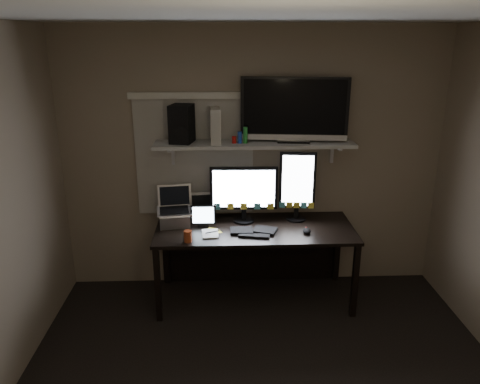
{
  "coord_description": "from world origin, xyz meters",
  "views": [
    {
      "loc": [
        -0.29,
        -2.5,
        2.39
      ],
      "look_at": [
        -0.14,
        1.25,
        1.13
      ],
      "focal_mm": 35.0,
      "sensor_mm": 36.0,
      "label": 1
    }
  ],
  "objects_px": {
    "tablet": "(203,216)",
    "monitor_portrait": "(297,186)",
    "mouse": "(307,231)",
    "desk": "(254,240)",
    "laptop": "(174,207)",
    "tv": "(294,110)",
    "cup": "(188,236)",
    "monitor_landscape": "(244,194)",
    "game_console": "(216,125)",
    "speaker": "(182,124)",
    "keyboard": "(253,231)"
  },
  "relations": [
    {
      "from": "monitor_landscape",
      "to": "keyboard",
      "type": "distance_m",
      "value": 0.37
    },
    {
      "from": "desk",
      "to": "monitor_portrait",
      "type": "distance_m",
      "value": 0.65
    },
    {
      "from": "monitor_portrait",
      "to": "monitor_landscape",
      "type": "bearing_deg",
      "value": -170.54
    },
    {
      "from": "desk",
      "to": "mouse",
      "type": "relative_size",
      "value": 16.5
    },
    {
      "from": "cup",
      "to": "game_console",
      "type": "xyz_separation_m",
      "value": [
        0.24,
        0.49,
        0.85
      ]
    },
    {
      "from": "cup",
      "to": "desk",
      "type": "bearing_deg",
      "value": 34.66
    },
    {
      "from": "mouse",
      "to": "desk",
      "type": "bearing_deg",
      "value": 156.82
    },
    {
      "from": "speaker",
      "to": "monitor_landscape",
      "type": "bearing_deg",
      "value": 7.04
    },
    {
      "from": "laptop",
      "to": "tv",
      "type": "relative_size",
      "value": 0.36
    },
    {
      "from": "keyboard",
      "to": "tv",
      "type": "relative_size",
      "value": 0.44
    },
    {
      "from": "cup",
      "to": "game_console",
      "type": "bearing_deg",
      "value": 63.59
    },
    {
      "from": "monitor_landscape",
      "to": "mouse",
      "type": "relative_size",
      "value": 5.7
    },
    {
      "from": "tablet",
      "to": "tv",
      "type": "xyz_separation_m",
      "value": [
        0.82,
        0.15,
        0.93
      ]
    },
    {
      "from": "keyboard",
      "to": "speaker",
      "type": "bearing_deg",
      "value": 163.48
    },
    {
      "from": "desk",
      "to": "monitor_portrait",
      "type": "xyz_separation_m",
      "value": [
        0.4,
        0.06,
        0.51
      ]
    },
    {
      "from": "tablet",
      "to": "monitor_portrait",
      "type": "bearing_deg",
      "value": 8.93
    },
    {
      "from": "monitor_landscape",
      "to": "laptop",
      "type": "xyz_separation_m",
      "value": [
        -0.64,
        -0.07,
        -0.1
      ]
    },
    {
      "from": "desk",
      "to": "cup",
      "type": "distance_m",
      "value": 0.75
    },
    {
      "from": "desk",
      "to": "monitor_landscape",
      "type": "height_order",
      "value": "monitor_landscape"
    },
    {
      "from": "tablet",
      "to": "laptop",
      "type": "bearing_deg",
      "value": 173.31
    },
    {
      "from": "laptop",
      "to": "keyboard",
      "type": "bearing_deg",
      "value": -22.63
    },
    {
      "from": "tablet",
      "to": "cup",
      "type": "relative_size",
      "value": 2.31
    },
    {
      "from": "desk",
      "to": "tv",
      "type": "relative_size",
      "value": 1.89
    },
    {
      "from": "desk",
      "to": "speaker",
      "type": "xyz_separation_m",
      "value": [
        -0.65,
        0.09,
        1.1
      ]
    },
    {
      "from": "speaker",
      "to": "tv",
      "type": "bearing_deg",
      "value": 12.93
    },
    {
      "from": "tablet",
      "to": "speaker",
      "type": "distance_m",
      "value": 0.85
    },
    {
      "from": "desk",
      "to": "mouse",
      "type": "height_order",
      "value": "mouse"
    },
    {
      "from": "monitor_portrait",
      "to": "keyboard",
      "type": "distance_m",
      "value": 0.6
    },
    {
      "from": "monitor_landscape",
      "to": "tv",
      "type": "distance_m",
      "value": 0.89
    },
    {
      "from": "keyboard",
      "to": "mouse",
      "type": "distance_m",
      "value": 0.47
    },
    {
      "from": "mouse",
      "to": "laptop",
      "type": "xyz_separation_m",
      "value": [
        -1.19,
        0.23,
        0.15
      ]
    },
    {
      "from": "desk",
      "to": "laptop",
      "type": "distance_m",
      "value": 0.82
    },
    {
      "from": "monitor_portrait",
      "to": "game_console",
      "type": "distance_m",
      "value": 0.94
    },
    {
      "from": "tablet",
      "to": "mouse",
      "type": "bearing_deg",
      "value": -11.16
    },
    {
      "from": "tablet",
      "to": "laptop",
      "type": "xyz_separation_m",
      "value": [
        -0.27,
        0.03,
        0.07
      ]
    },
    {
      "from": "desk",
      "to": "cup",
      "type": "bearing_deg",
      "value": -145.34
    },
    {
      "from": "monitor_landscape",
      "to": "cup",
      "type": "height_order",
      "value": "monitor_landscape"
    },
    {
      "from": "monitor_landscape",
      "to": "keyboard",
      "type": "height_order",
      "value": "monitor_landscape"
    },
    {
      "from": "tv",
      "to": "monitor_portrait",
      "type": "bearing_deg",
      "value": -21.49
    },
    {
      "from": "tv",
      "to": "desk",
      "type": "bearing_deg",
      "value": -160.26
    },
    {
      "from": "desk",
      "to": "game_console",
      "type": "xyz_separation_m",
      "value": [
        -0.35,
        0.08,
        1.08
      ]
    },
    {
      "from": "tv",
      "to": "monitor_landscape",
      "type": "bearing_deg",
      "value": -166.83
    },
    {
      "from": "monitor_portrait",
      "to": "cup",
      "type": "xyz_separation_m",
      "value": [
        -0.99,
        -0.47,
        -0.28
      ]
    },
    {
      "from": "monitor_landscape",
      "to": "game_console",
      "type": "height_order",
      "value": "game_console"
    },
    {
      "from": "tablet",
      "to": "game_console",
      "type": "height_order",
      "value": "game_console"
    },
    {
      "from": "tablet",
      "to": "game_console",
      "type": "bearing_deg",
      "value": 51.31
    },
    {
      "from": "mouse",
      "to": "speaker",
      "type": "bearing_deg",
      "value": 169.09
    },
    {
      "from": "laptop",
      "to": "tv",
      "type": "height_order",
      "value": "tv"
    },
    {
      "from": "laptop",
      "to": "cup",
      "type": "xyz_separation_m",
      "value": [
        0.15,
        -0.37,
        -0.12
      ]
    },
    {
      "from": "mouse",
      "to": "game_console",
      "type": "distance_m",
      "value": 1.24
    }
  ]
}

